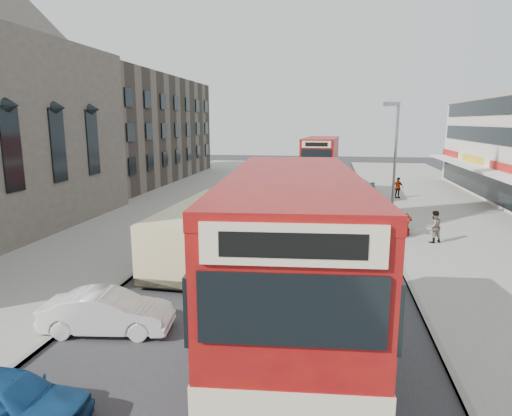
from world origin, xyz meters
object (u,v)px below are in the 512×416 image
Objects in this scene: bus_main at (292,295)px; coach at (200,229)px; pedestrian_far at (398,188)px; car_right_c at (355,185)px; car_left_front at (107,312)px; car_right_b at (355,205)px; car_left_near at (7,400)px; cyclist at (355,217)px; pedestrian_near at (434,226)px; street_lamp at (394,156)px; car_right_a at (369,225)px; bus_second at (320,169)px.

bus_main is 12.68m from coach.
car_right_c is at bearing 109.07° from pedestrian_far.
car_left_front reaches higher than car_right_b.
car_left_near is 1.00× the size of car_right_b.
car_right_b is (8.52, 13.17, -1.00)m from coach.
coach reaches higher than pedestrian_far.
cyclist is (2.54, 19.10, -2.23)m from bus_main.
cyclist is at bearing -36.29° from car_left_front.
car_right_b is 9.47m from pedestrian_near.
car_right_b is at bearing -92.79° from pedestrian_near.
street_lamp reaches higher than car_right_c.
street_lamp is 2.10× the size of car_right_b.
car_right_c is (9.01, 23.59, -0.87)m from coach.
car_right_a is at bearing -1.73° from car_right_c.
car_right_a is 2.52× the size of pedestrian_far.
car_right_c reaches higher than car_right_b.
car_right_a is at bearing 35.99° from coach.
cyclist is at bearing -132.34° from pedestrian_far.
car_right_a reaches higher than car_right_c.
street_lamp reaches higher than bus_second.
cyclist is (-0.74, 1.75, 0.04)m from car_right_a.
street_lamp reaches higher than bus_main.
car_left_near is at bearing 81.84° from bus_second.
pedestrian_far reaches higher than car_right_a.
street_lamp is 2.09× the size of car_right_c.
coach is (-5.70, 11.23, -1.42)m from bus_main.
pedestrian_far is 0.90× the size of cyclist.
pedestrian_far is 12.46m from cyclist.
pedestrian_far is at bearing -117.63° from pedestrian_near.
coach is at bearing -144.78° from pedestrian_far.
bus_main reaches higher than car_right_b.
car_right_c is 1.87× the size of cyclist.
car_left_near is at bearing -27.71° from car_right_a.
cyclist is at bearing -157.84° from car_right_a.
bus_second is at bearing -89.88° from pedestrian_near.
bus_main is at bearing -3.72° from car_right_b.
car_right_b is at bearing -4.35° from car_right_c.
coach is at bearing -140.29° from cyclist.
cyclist is at bearing -4.45° from car_right_c.
coach is at bearing -30.03° from car_right_b.
pedestrian_far is at bearing -22.14° from car_left_near.
bus_main reaches higher than pedestrian_near.
bus_main is at bearing -101.51° from cyclist.
pedestrian_far reaches higher than car_left_near.
street_lamp is at bearing 136.41° from car_right_a.
pedestrian_near is (3.40, -19.03, 0.42)m from car_right_c.
car_right_c is at bearing -116.46° from bus_second.
bus_second is at bearing -94.73° from bus_main.
bus_second is 2.57× the size of car_right_b.
bus_second is at bearing -11.64° from car_left_near.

